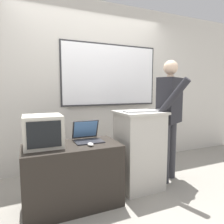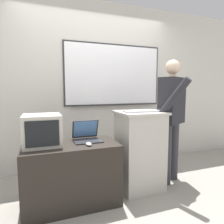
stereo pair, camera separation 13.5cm
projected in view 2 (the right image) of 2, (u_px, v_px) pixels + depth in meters
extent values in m
plane|color=gray|center=(127.00, 205.00, 2.22)|extent=(30.00, 30.00, 0.00)
cube|color=beige|center=(94.00, 86.00, 3.32)|extent=(6.40, 0.12, 2.69)
cube|color=#2D2D30|center=(114.00, 75.00, 3.35)|extent=(1.68, 0.02, 1.02)
cube|color=white|center=(114.00, 75.00, 3.35)|extent=(1.63, 0.02, 0.97)
cube|color=#2D2D30|center=(114.00, 105.00, 3.39)|extent=(1.46, 0.04, 0.02)
cube|color=#BCB7AD|center=(139.00, 151.00, 2.56)|extent=(0.52, 0.48, 0.97)
cube|color=#BCB7AD|center=(140.00, 113.00, 2.51)|extent=(0.57, 0.53, 0.03)
cube|color=#28231E|center=(72.00, 174.00, 2.21)|extent=(1.02, 0.53, 0.68)
cylinder|color=#333338|center=(166.00, 154.00, 2.68)|extent=(0.13, 0.13, 0.82)
cylinder|color=#333338|center=(174.00, 151.00, 2.84)|extent=(0.13, 0.13, 0.82)
cube|color=#232328|center=(172.00, 101.00, 2.68)|extent=(0.45, 0.38, 0.62)
cylinder|color=beige|center=(173.00, 76.00, 2.65)|extent=(0.09, 0.09, 0.04)
sphere|color=beige|center=(173.00, 67.00, 2.64)|extent=(0.19, 0.19, 0.19)
cylinder|color=#232328|center=(173.00, 99.00, 2.35)|extent=(0.27, 0.42, 0.51)
cylinder|color=#232328|center=(179.00, 102.00, 2.85)|extent=(0.08, 0.08, 0.58)
cube|color=#28282D|center=(88.00, 141.00, 2.27)|extent=(0.31, 0.21, 0.01)
cube|color=#28282D|center=(85.00, 129.00, 2.39)|extent=(0.31, 0.10, 0.22)
cube|color=#598CCC|center=(85.00, 129.00, 2.39)|extent=(0.28, 0.08, 0.19)
cube|color=silver|center=(142.00, 111.00, 2.44)|extent=(0.45, 0.13, 0.02)
ellipsoid|color=silver|center=(89.00, 144.00, 2.11)|extent=(0.06, 0.10, 0.03)
ellipsoid|color=black|center=(160.00, 110.00, 2.51)|extent=(0.06, 0.10, 0.03)
cube|color=#BCB7A8|center=(42.00, 130.00, 2.11)|extent=(0.39, 0.37, 0.33)
cube|color=black|center=(43.00, 134.00, 1.93)|extent=(0.32, 0.01, 0.26)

